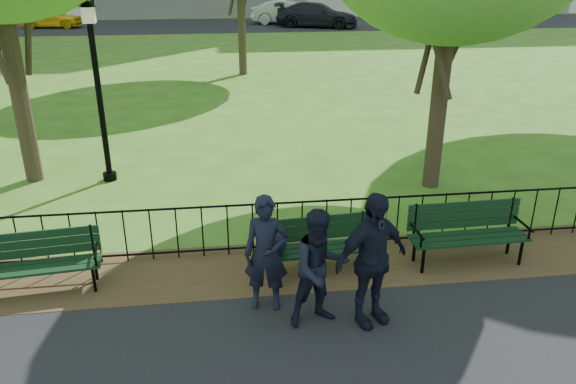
{
  "coord_description": "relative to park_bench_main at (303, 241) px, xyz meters",
  "views": [
    {
      "loc": [
        -1.07,
        -6.07,
        4.5
      ],
      "look_at": [
        -0.09,
        1.5,
        1.28
      ],
      "focal_mm": 35.0,
      "sensor_mm": 36.0,
      "label": 1
    }
  ],
  "objects": [
    {
      "name": "ground",
      "position": [
        -0.11,
        -1.27,
        -0.57
      ],
      "size": [
        120.0,
        120.0,
        0.0
      ],
      "primitive_type": "plane",
      "color": "#385A17"
    },
    {
      "name": "dirt_strip",
      "position": [
        -0.11,
        0.23,
        -0.55
      ],
      "size": [
        60.0,
        1.6,
        0.01
      ],
      "primitive_type": "cube",
      "color": "#342815",
      "rests_on": "ground"
    },
    {
      "name": "far_street",
      "position": [
        -0.11,
        33.73,
        -0.56
      ],
      "size": [
        70.0,
        9.0,
        0.01
      ],
      "primitive_type": "cube",
      "color": "black",
      "rests_on": "ground"
    },
    {
      "name": "iron_fence",
      "position": [
        -0.11,
        0.73,
        -0.07
      ],
      "size": [
        24.06,
        0.06,
        1.0
      ],
      "color": "black",
      "rests_on": "ground"
    },
    {
      "name": "park_bench_main",
      "position": [
        0.0,
        0.0,
        0.0
      ],
      "size": [
        1.74,
        0.64,
        0.93
      ],
      "rotation": [
        0.0,
        0.0,
        0.08
      ],
      "color": "black",
      "rests_on": "ground"
    },
    {
      "name": "park_bench_left_a",
      "position": [
        -3.81,
        0.07,
        -0.02
      ],
      "size": [
        1.73,
        0.7,
        0.96
      ],
      "rotation": [
        0.0,
        0.0,
        0.11
      ],
      "color": "black",
      "rests_on": "ground"
    },
    {
      "name": "park_bench_right_a",
      "position": [
        2.6,
        0.08,
        0.03
      ],
      "size": [
        1.85,
        0.62,
        1.04
      ],
      "rotation": [
        0.0,
        0.0,
        0.02
      ],
      "color": "black",
      "rests_on": "ground"
    },
    {
      "name": "lamppost",
      "position": [
        -3.56,
        4.41,
        1.46
      ],
      "size": [
        0.33,
        0.33,
        3.72
      ],
      "color": "black",
      "rests_on": "ground"
    },
    {
      "name": "person_left",
      "position": [
        -0.63,
        -0.79,
        0.27
      ],
      "size": [
        0.66,
        0.5,
        1.64
      ],
      "primitive_type": "imported",
      "rotation": [
        0.0,
        0.0,
        -0.18
      ],
      "color": "black",
      "rests_on": "asphalt_path"
    },
    {
      "name": "person_mid",
      "position": [
        0.02,
        -1.23,
        0.25
      ],
      "size": [
        0.86,
        0.58,
        1.61
      ],
      "primitive_type": "imported",
      "rotation": [
        0.0,
        0.0,
        0.23
      ],
      "color": "black",
      "rests_on": "asphalt_path"
    },
    {
      "name": "person_right",
      "position": [
        0.67,
        -1.3,
        0.37
      ],
      "size": [
        1.16,
        0.81,
        1.84
      ],
      "primitive_type": "imported",
      "rotation": [
        0.0,
        0.0,
        0.38
      ],
      "color": "black",
      "rests_on": "asphalt_path"
    },
    {
      "name": "taxi",
      "position": [
        -11.99,
        33.6,
        0.13
      ],
      "size": [
        4.2,
        2.11,
        1.37
      ],
      "primitive_type": "imported",
      "rotation": [
        0.0,
        0.0,
        1.45
      ],
      "color": "yellow",
      "rests_on": "far_street"
    },
    {
      "name": "sedan_silver",
      "position": [
        4.11,
        33.74,
        0.28
      ],
      "size": [
        5.33,
        2.88,
        1.67
      ],
      "primitive_type": "imported",
      "rotation": [
        0.0,
        0.0,
        1.34
      ],
      "color": "#B0B2B8",
      "rests_on": "far_street"
    },
    {
      "name": "sedan_dark",
      "position": [
        5.83,
        31.68,
        0.25
      ],
      "size": [
        5.95,
        4.15,
        1.6
      ],
      "primitive_type": "imported",
      "rotation": [
        0.0,
        0.0,
        1.19
      ],
      "color": "black",
      "rests_on": "far_street"
    }
  ]
}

